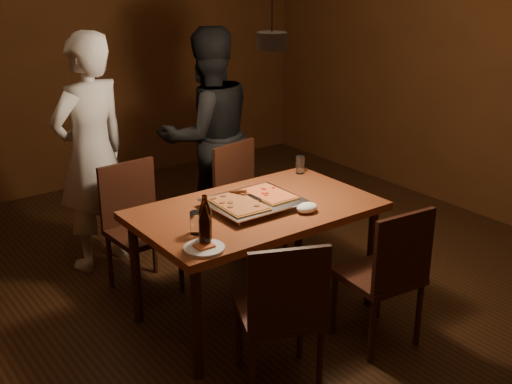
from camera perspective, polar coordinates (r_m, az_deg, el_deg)
room_shell at (r=3.92m, az=1.37°, el=8.19°), size 6.00×6.00×6.00m
dining_table at (r=4.02m, az=-0.00°, el=-2.32°), size 1.50×0.90×0.75m
chair_far_left at (r=4.49m, az=-10.60°, el=-2.07°), size 0.44×0.44×0.49m
chair_far_right at (r=4.86m, az=-1.07°, el=0.05°), size 0.49×0.49×0.49m
chair_near_left at (r=3.36m, az=2.42°, el=-9.85°), size 0.55×0.55×0.49m
chair_near_right at (r=3.81m, az=11.74°, el=-6.41°), size 0.46×0.46×0.49m
pizza_tray at (r=3.98m, az=-0.21°, el=-1.05°), size 0.55×0.45×0.05m
pizza_meat at (r=3.89m, az=-1.63°, el=-1.04°), size 0.26×0.40×0.02m
pizza_cheese at (r=4.05m, az=1.18°, el=-0.16°), size 0.23×0.35×0.02m
spatula at (r=3.98m, az=-0.12°, el=-0.45°), size 0.18×0.26×0.04m
beer_bottle_a at (r=3.42m, az=-4.58°, el=-3.06°), size 0.06×0.06×0.24m
beer_bottle_b at (r=3.48m, az=-4.55°, el=-2.38°), size 0.07×0.07×0.27m
water_glass_left at (r=3.62m, az=-5.27°, el=-2.73°), size 0.08×0.08×0.13m
water_glass_right at (r=4.59m, az=3.94°, el=2.42°), size 0.06×0.06×0.13m
plate_slice at (r=3.44m, az=-4.63°, el=-4.99°), size 0.22×0.22×0.03m
napkin at (r=3.91m, az=4.56°, el=-1.40°), size 0.14×0.11×0.06m
diner_white at (r=4.79m, az=-14.42°, el=3.33°), size 0.73×0.58×1.75m
diner_dark at (r=5.16m, az=-4.29°, el=4.98°), size 0.89×0.73×1.72m
pendant_lamp at (r=3.86m, az=1.42°, el=13.44°), size 0.18×0.18×1.10m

